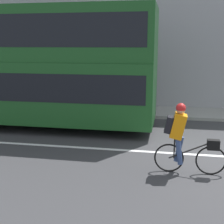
# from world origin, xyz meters

# --- Properties ---
(sidewalk_curb) EXTENTS (60.00, 2.01, 0.12)m
(sidewalk_curb) POSITION_xyz_m (0.00, 5.06, 0.06)
(sidewalk_curb) COLOR gray
(sidewalk_curb) RESTS_ON ground_plane
(building_facade) EXTENTS (60.00, 0.30, 7.10)m
(building_facade) POSITION_xyz_m (0.00, 6.21, 3.55)
(building_facade) COLOR #9E9EA3
(building_facade) RESTS_ON ground_plane
(bus) EXTENTS (9.67, 2.58, 3.98)m
(bus) POSITION_xyz_m (-7.28, 2.31, 2.20)
(bus) COLOR black
(bus) RESTS_ON ground_plane
(cyclist_on_bike) EXTENTS (1.56, 0.32, 1.59)m
(cyclist_on_bike) POSITION_xyz_m (-1.66, -0.99, 0.86)
(cyclist_on_bike) COLOR black
(cyclist_on_bike) RESTS_ON ground_plane
(street_sign_post) EXTENTS (0.36, 0.09, 2.46)m
(street_sign_post) POSITION_xyz_m (-5.87, 4.95, 1.50)
(street_sign_post) COLOR #59595B
(street_sign_post) RESTS_ON sidewalk_curb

